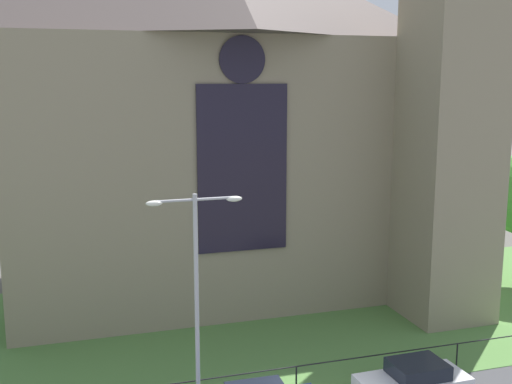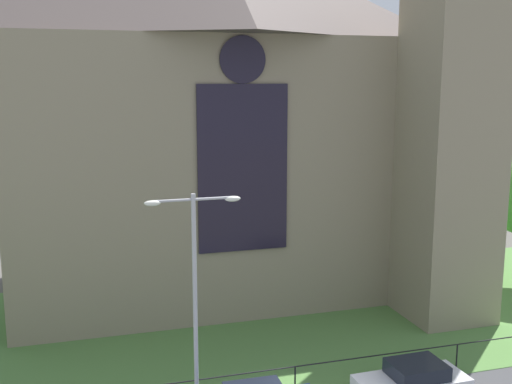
{
  "view_description": "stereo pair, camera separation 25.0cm",
  "coord_description": "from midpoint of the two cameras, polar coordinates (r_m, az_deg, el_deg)",
  "views": [
    {
      "loc": [
        -8.13,
        -18.4,
        11.93
      ],
      "look_at": [
        -0.04,
        8.0,
        6.93
      ],
      "focal_mm": 43.94,
      "sensor_mm": 36.0,
      "label": 1
    },
    {
      "loc": [
        -7.89,
        -18.47,
        11.93
      ],
      "look_at": [
        -0.04,
        8.0,
        6.93
      ],
      "focal_mm": 43.94,
      "sensor_mm": 36.0,
      "label": 2
    }
  ],
  "objects": [
    {
      "name": "ground",
      "position": [
        31.86,
        -1.23,
        -11.72
      ],
      "size": [
        160.0,
        160.0,
        0.0
      ],
      "primitive_type": "plane",
      "color": "#56544C"
    },
    {
      "name": "grass_verge",
      "position": [
        30.09,
        -0.16,
        -13.08
      ],
      "size": [
        120.0,
        20.0,
        0.01
      ],
      "primitive_type": "cube",
      "color": "#517F3D",
      "rests_on": "ground"
    },
    {
      "name": "church_building",
      "position": [
        34.97,
        -2.67,
        7.55
      ],
      "size": [
        23.2,
        16.2,
        26.0
      ],
      "color": "gray",
      "rests_on": "ground"
    },
    {
      "name": "iron_railing",
      "position": [
        24.92,
        3.4,
        -15.85
      ],
      "size": [
        28.64,
        0.07,
        1.13
      ],
      "color": "black",
      "rests_on": "ground"
    },
    {
      "name": "tree_right_near",
      "position": [
        33.39,
        17.55,
        -4.07
      ],
      "size": [
        3.9,
        3.9,
        5.92
      ],
      "color": "#4C3823",
      "rests_on": "ground"
    },
    {
      "name": "streetlamp_near",
      "position": [
        22.29,
        -5.79,
        -7.54
      ],
      "size": [
        3.37,
        0.26,
        8.04
      ],
      "color": "#B2B2B7",
      "rests_on": "ground"
    },
    {
      "name": "parked_car_white",
      "position": [
        25.18,
        13.87,
        -16.42
      ],
      "size": [
        4.24,
        2.1,
        1.51
      ],
      "rotation": [
        0.0,
        0.0,
        3.16
      ],
      "color": "silver",
      "rests_on": "ground"
    }
  ]
}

